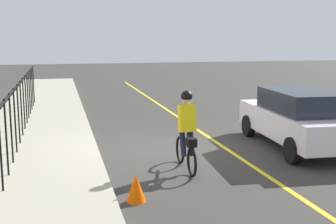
% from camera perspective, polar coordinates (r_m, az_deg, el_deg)
% --- Properties ---
extents(ground_plane, '(80.00, 80.00, 0.00)m').
position_cam_1_polar(ground_plane, '(11.82, -0.38, -4.83)').
color(ground_plane, '#34332F').
extents(lane_line_centre, '(36.00, 0.12, 0.01)m').
position_cam_1_polar(lane_line_centre, '(12.28, 6.92, -4.33)').
color(lane_line_centre, yellow).
rests_on(lane_line_centre, ground).
extents(sidewalk, '(40.00, 3.20, 0.15)m').
position_cam_1_polar(sidewalk, '(11.51, -17.13, -5.29)').
color(sidewalk, '#A19989').
rests_on(sidewalk, ground).
extents(iron_fence, '(15.42, 0.04, 1.60)m').
position_cam_1_polar(iron_fence, '(12.29, -19.03, 1.01)').
color(iron_fence, black).
rests_on(iron_fence, sidewalk).
extents(cyclist_lead, '(1.71, 0.37, 1.83)m').
position_cam_1_polar(cyclist_lead, '(9.71, 2.46, -2.52)').
color(cyclist_lead, black).
rests_on(cyclist_lead, ground).
extents(patrol_sedan, '(4.52, 2.17, 1.58)m').
position_cam_1_polar(patrol_sedan, '(12.34, 16.76, -0.70)').
color(patrol_sedan, white).
rests_on(patrol_sedan, ground).
extents(traffic_cone_near, '(0.36, 0.36, 0.53)m').
position_cam_1_polar(traffic_cone_near, '(8.09, -4.20, -9.86)').
color(traffic_cone_near, '#F24D00').
rests_on(traffic_cone_near, ground).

